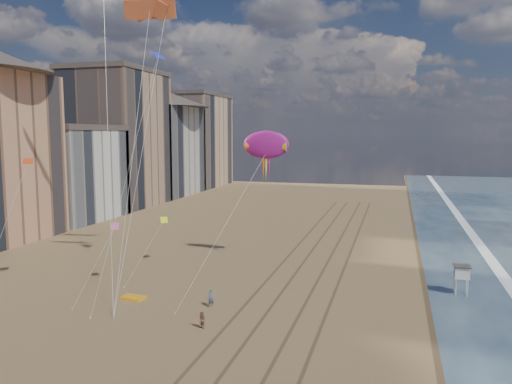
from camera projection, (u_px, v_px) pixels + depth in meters
wet_sand at (457, 263)px, 59.88m from camera, size 260.00×260.00×0.00m
foam at (495, 265)px, 58.74m from camera, size 260.00×260.00×0.00m
tracks at (307, 275)px, 54.75m from camera, size 7.68×120.00×0.01m
buildings at (101, 143)px, 100.19m from camera, size 34.72×131.35×29.00m
lifeguard_stand at (462, 272)px, 47.90m from camera, size 1.59×1.59×2.87m
grounded_kite at (133, 298)px, 46.80m from camera, size 2.29×1.58×0.25m
show_kite at (266, 145)px, 57.55m from camera, size 4.94×9.53×22.46m
kite_flyer_a at (211, 298)px, 44.53m from camera, size 0.72×0.64×1.65m
kite_flyer_b at (202, 320)px, 39.57m from camera, size 0.86×0.79×1.43m
small_kites at (124, 145)px, 51.09m from camera, size 11.58×15.04×18.68m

